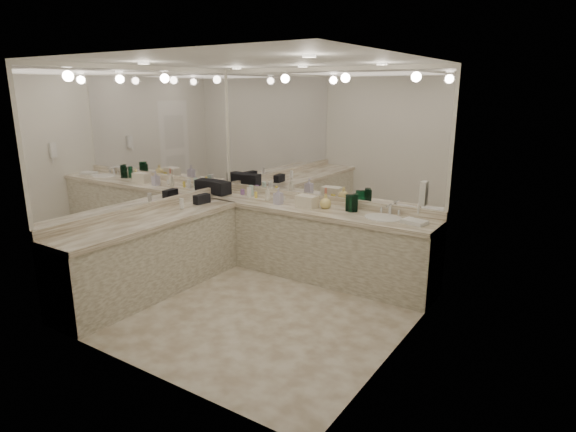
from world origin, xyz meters
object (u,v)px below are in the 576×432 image
Objects in this scene: wall_phone at (424,193)px; soap_bottle_b at (278,196)px; black_toiletry_bag at (219,188)px; soap_bottle_c at (326,201)px; cream_cosmetic_case at (307,202)px; soap_bottle_a at (268,193)px; hand_towel at (414,222)px; sink at (383,218)px.

soap_bottle_b is (-2.00, 0.40, -0.34)m from wall_phone.
soap_bottle_c reaches higher than black_toiletry_bag.
soap_bottle_a is (-0.63, 0.04, 0.02)m from cream_cosmetic_case.
hand_towel is 1.41× the size of soap_bottle_c.
cream_cosmetic_case is at bearing 7.99° from soap_bottle_b.
soap_bottle_c is (0.62, 0.14, -0.02)m from soap_bottle_b.
hand_towel is (1.39, 0.01, -0.05)m from cream_cosmetic_case.
sink is at bearing 140.43° from wall_phone.
soap_bottle_c is at bearing 12.52° from soap_bottle_b.
soap_bottle_c is (0.85, 0.04, -0.00)m from soap_bottle_a.
cream_cosmetic_case is 1.19× the size of soap_bottle_b.
soap_bottle_a is 1.05× the size of soap_bottle_c.
soap_bottle_c is (0.22, 0.08, 0.02)m from cream_cosmetic_case.
cream_cosmetic_case is 1.34× the size of soap_bottle_a.
cream_cosmetic_case is at bearing -179.78° from hand_towel.
black_toiletry_bag is 1.42m from cream_cosmetic_case.
sink is at bearing 6.99° from cream_cosmetic_case.
cream_cosmetic_case is at bearing 0.78° from black_toiletry_bag.
black_toiletry_bag is 1.19× the size of cream_cosmetic_case.
soap_bottle_c is at bearing 3.51° from black_toiletry_bag.
black_toiletry_bag is at bearing -179.50° from hand_towel.
cream_cosmetic_case reaches higher than sink.
soap_bottle_a reaches higher than black_toiletry_bag.
soap_bottle_a is (0.79, 0.06, 0.01)m from black_toiletry_bag.
soap_bottle_c is at bearing 158.65° from wall_phone.
wall_phone is at bearing -8.26° from black_toiletry_bag.
sink is at bearing 174.76° from hand_towel.
wall_phone is 0.78× the size of black_toiletry_bag.
soap_bottle_b reaches higher than cream_cosmetic_case.
hand_towel is at bearing 0.50° from black_toiletry_bag.
wall_phone is 0.92× the size of hand_towel.
soap_bottle_a is 0.86m from soap_bottle_c.
soap_bottle_c is (-1.16, 0.08, 0.07)m from hand_towel.
black_toiletry_bag is (-2.43, -0.06, 0.09)m from sink.
soap_bottle_a reaches higher than soap_bottle_c.
black_toiletry_bag is at bearing -174.53° from cream_cosmetic_case.
cream_cosmetic_case is at bearing -177.70° from sink.
hand_towel is at bearing -3.77° from soap_bottle_c.
hand_towel is 1.35× the size of soap_bottle_a.
cream_cosmetic_case is 0.63m from soap_bottle_a.
soap_bottle_b is 1.18× the size of soap_bottle_c.
hand_towel is 2.02m from soap_bottle_a.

